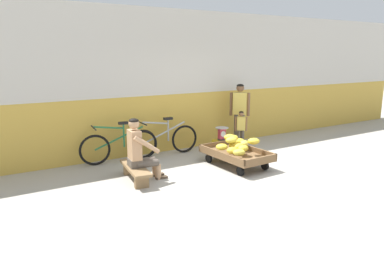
{
  "coord_description": "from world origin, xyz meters",
  "views": [
    {
      "loc": [
        -4.27,
        -4.53,
        2.23
      ],
      "look_at": [
        -0.68,
        1.4,
        0.75
      ],
      "focal_mm": 34.18,
      "sensor_mm": 36.0,
      "label": 1
    }
  ],
  "objects_px": {
    "banana_cart": "(236,155)",
    "low_bench": "(135,170)",
    "plastic_crate": "(222,146)",
    "customer_child": "(241,126)",
    "vendor_seated": "(140,150)",
    "customer_adult": "(240,108)",
    "bicycle_near_left": "(119,146)",
    "bicycle_far_left": "(164,140)",
    "weighing_scale": "(222,133)",
    "shopping_bag": "(232,152)"
  },
  "relations": [
    {
      "from": "banana_cart",
      "to": "bicycle_far_left",
      "type": "xyz_separation_m",
      "value": [
        -0.88,
        1.48,
        0.11
      ]
    },
    {
      "from": "customer_adult",
      "to": "shopping_bag",
      "type": "relative_size",
      "value": 6.38
    },
    {
      "from": "weighing_scale",
      "to": "shopping_bag",
      "type": "bearing_deg",
      "value": -92.52
    },
    {
      "from": "vendor_seated",
      "to": "shopping_bag",
      "type": "bearing_deg",
      "value": 8.33
    },
    {
      "from": "vendor_seated",
      "to": "plastic_crate",
      "type": "xyz_separation_m",
      "value": [
        2.36,
        0.77,
        -0.42
      ]
    },
    {
      "from": "vendor_seated",
      "to": "bicycle_near_left",
      "type": "height_order",
      "value": "vendor_seated"
    },
    {
      "from": "banana_cart",
      "to": "plastic_crate",
      "type": "bearing_deg",
      "value": 70.06
    },
    {
      "from": "bicycle_far_left",
      "to": "customer_child",
      "type": "distance_m",
      "value": 1.85
    },
    {
      "from": "plastic_crate",
      "to": "shopping_bag",
      "type": "xyz_separation_m",
      "value": [
        -0.02,
        -0.43,
        -0.03
      ]
    },
    {
      "from": "customer_adult",
      "to": "customer_child",
      "type": "height_order",
      "value": "customer_adult"
    },
    {
      "from": "plastic_crate",
      "to": "banana_cart",
      "type": "bearing_deg",
      "value": -109.94
    },
    {
      "from": "bicycle_near_left",
      "to": "bicycle_far_left",
      "type": "xyz_separation_m",
      "value": [
        1.04,
        -0.01,
        0.0
      ]
    },
    {
      "from": "bicycle_far_left",
      "to": "banana_cart",
      "type": "bearing_deg",
      "value": -59.34
    },
    {
      "from": "low_bench",
      "to": "vendor_seated",
      "type": "relative_size",
      "value": 0.99
    },
    {
      "from": "customer_child",
      "to": "shopping_bag",
      "type": "bearing_deg",
      "value": -143.78
    },
    {
      "from": "banana_cart",
      "to": "plastic_crate",
      "type": "xyz_separation_m",
      "value": [
        0.36,
        1.0,
        -0.09
      ]
    },
    {
      "from": "low_bench",
      "to": "customer_child",
      "type": "xyz_separation_m",
      "value": [
        2.97,
        0.73,
        0.37
      ]
    },
    {
      "from": "bicycle_near_left",
      "to": "customer_adult",
      "type": "height_order",
      "value": "customer_adult"
    },
    {
      "from": "weighing_scale",
      "to": "customer_adult",
      "type": "xyz_separation_m",
      "value": [
        0.73,
        0.29,
        0.5
      ]
    },
    {
      "from": "weighing_scale",
      "to": "customer_adult",
      "type": "height_order",
      "value": "customer_adult"
    },
    {
      "from": "low_bench",
      "to": "bicycle_far_left",
      "type": "bearing_deg",
      "value": 45.77
    },
    {
      "from": "customer_child",
      "to": "plastic_crate",
      "type": "bearing_deg",
      "value": 176.41
    },
    {
      "from": "vendor_seated",
      "to": "bicycle_near_left",
      "type": "relative_size",
      "value": 0.69
    },
    {
      "from": "bicycle_near_left",
      "to": "bicycle_far_left",
      "type": "height_order",
      "value": "same"
    },
    {
      "from": "vendor_seated",
      "to": "customer_adult",
      "type": "distance_m",
      "value": 3.29
    },
    {
      "from": "banana_cart",
      "to": "plastic_crate",
      "type": "distance_m",
      "value": 1.07
    },
    {
      "from": "weighing_scale",
      "to": "customer_adult",
      "type": "relative_size",
      "value": 0.2
    },
    {
      "from": "bicycle_near_left",
      "to": "customer_child",
      "type": "distance_m",
      "value": 2.86
    },
    {
      "from": "banana_cart",
      "to": "customer_child",
      "type": "xyz_separation_m",
      "value": [
        0.89,
        0.97,
        0.33
      ]
    },
    {
      "from": "shopping_bag",
      "to": "vendor_seated",
      "type": "bearing_deg",
      "value": -171.67
    },
    {
      "from": "vendor_seated",
      "to": "customer_adult",
      "type": "bearing_deg",
      "value": 18.93
    },
    {
      "from": "plastic_crate",
      "to": "weighing_scale",
      "type": "relative_size",
      "value": 1.2
    },
    {
      "from": "low_bench",
      "to": "bicycle_near_left",
      "type": "relative_size",
      "value": 0.68
    },
    {
      "from": "low_bench",
      "to": "bicycle_near_left",
      "type": "xyz_separation_m",
      "value": [
        0.17,
        1.25,
        0.15
      ]
    },
    {
      "from": "plastic_crate",
      "to": "customer_adult",
      "type": "distance_m",
      "value": 1.12
    },
    {
      "from": "bicycle_near_left",
      "to": "weighing_scale",
      "type": "bearing_deg",
      "value": -12.12
    },
    {
      "from": "banana_cart",
      "to": "low_bench",
      "type": "bearing_deg",
      "value": 173.56
    },
    {
      "from": "vendor_seated",
      "to": "bicycle_near_left",
      "type": "xyz_separation_m",
      "value": [
        0.08,
        1.26,
        -0.21
      ]
    },
    {
      "from": "weighing_scale",
      "to": "bicycle_far_left",
      "type": "height_order",
      "value": "bicycle_far_left"
    },
    {
      "from": "customer_adult",
      "to": "shopping_bag",
      "type": "bearing_deg",
      "value": -136.19
    },
    {
      "from": "bicycle_near_left",
      "to": "customer_adult",
      "type": "xyz_separation_m",
      "value": [
        3.01,
        -0.2,
        0.6
      ]
    },
    {
      "from": "customer_adult",
      "to": "banana_cart",
      "type": "bearing_deg",
      "value": -130.3
    },
    {
      "from": "shopping_bag",
      "to": "customer_adult",
      "type": "bearing_deg",
      "value": 43.81
    },
    {
      "from": "weighing_scale",
      "to": "bicycle_near_left",
      "type": "xyz_separation_m",
      "value": [
        -2.28,
        0.49,
        -0.1
      ]
    },
    {
      "from": "plastic_crate",
      "to": "customer_adult",
      "type": "height_order",
      "value": "customer_adult"
    },
    {
      "from": "bicycle_near_left",
      "to": "banana_cart",
      "type": "bearing_deg",
      "value": -37.82
    },
    {
      "from": "plastic_crate",
      "to": "weighing_scale",
      "type": "bearing_deg",
      "value": -90.0
    },
    {
      "from": "bicycle_far_left",
      "to": "customer_adult",
      "type": "distance_m",
      "value": 2.06
    },
    {
      "from": "vendor_seated",
      "to": "customer_adult",
      "type": "relative_size",
      "value": 0.75
    },
    {
      "from": "bicycle_near_left",
      "to": "bicycle_far_left",
      "type": "bearing_deg",
      "value": -0.61
    }
  ]
}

